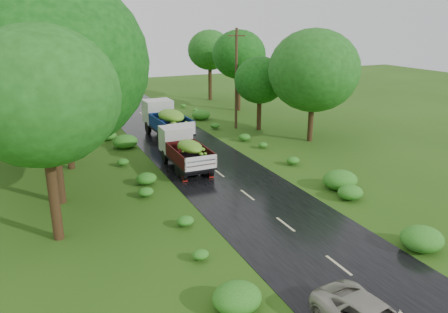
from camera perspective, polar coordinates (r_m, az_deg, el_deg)
ground at (r=18.67m, az=14.73°, el=-13.61°), size 120.00×120.00×0.00m
road at (r=22.24m, az=6.65°, el=-7.75°), size 6.50×80.00×0.02m
road_lines at (r=23.01m, az=5.38°, el=-6.77°), size 0.12×69.60×0.00m
truck_near at (r=28.72m, az=-5.28°, el=1.10°), size 2.07×5.72×2.40m
truck_far at (r=36.45m, az=-7.65°, el=4.94°), size 2.54×6.70×2.79m
utility_pole at (r=38.62m, az=1.61°, el=10.19°), size 1.44×0.71×8.71m
trees_left at (r=33.89m, az=-23.58°, el=11.51°), size 5.86×32.31×9.44m
trees_right at (r=42.18m, az=4.17°, el=12.11°), size 5.36×23.85×7.39m
shrubs at (r=29.62m, az=-2.24°, el=-0.36°), size 11.90×44.00×0.70m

